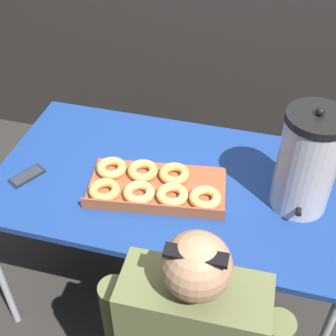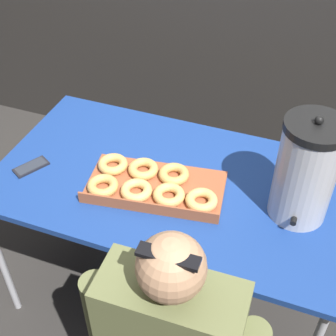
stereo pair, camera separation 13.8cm
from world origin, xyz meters
name	(u,v)px [view 1 (the left image)]	position (x,y,z in m)	size (l,w,h in m)	color
ground_plane	(170,288)	(0.00, 0.00, 0.00)	(12.00, 12.00, 0.00)	#2D2B28
folding_table	(171,188)	(0.00, 0.00, 0.72)	(1.45, 0.82, 0.77)	navy
donut_box	(152,186)	(-0.06, -0.08, 0.79)	(0.58, 0.36, 0.05)	brown
coffee_urn	(307,161)	(0.51, 0.00, 0.97)	(0.22, 0.25, 0.44)	#B7B7BC
cell_phone	(27,176)	(-0.58, -0.14, 0.77)	(0.13, 0.16, 0.01)	black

